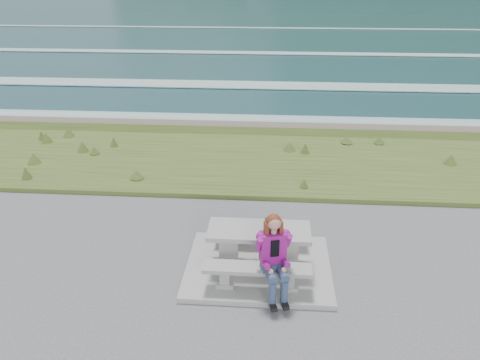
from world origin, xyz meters
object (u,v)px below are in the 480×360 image
Objects in this scene: bench_landward at (257,272)px; seated_woman at (275,268)px; picnic_table at (259,237)px; bench_seaward at (260,228)px.

seated_woman is (0.29, -0.13, 0.17)m from bench_landward.
picnic_table is 1.27× the size of seated_woman.
seated_woman reaches higher than picnic_table.
picnic_table reaches higher than bench_seaward.
bench_seaward is at bearing 90.00° from picnic_table.
bench_seaward is at bearing 85.36° from seated_woman.
bench_seaward is 1.27× the size of seated_woman.
bench_landward is 1.27× the size of seated_woman.
bench_landward is at bearing 140.23° from seated_woman.
bench_landward is at bearing -90.00° from bench_seaward.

